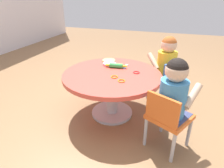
# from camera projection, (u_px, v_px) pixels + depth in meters

# --- Properties ---
(ground_plane) EXTENTS (10.00, 10.00, 0.00)m
(ground_plane) POSITION_uv_depth(u_px,v_px,m) (112.00, 113.00, 2.12)
(ground_plane) COLOR olive
(craft_table) EXTENTS (0.98, 0.98, 0.48)m
(craft_table) POSITION_uv_depth(u_px,v_px,m) (112.00, 82.00, 1.95)
(craft_table) COLOR silver
(craft_table) RESTS_ON ground
(child_chair_left) EXTENTS (0.40, 0.40, 0.54)m
(child_chair_left) POSITION_uv_depth(u_px,v_px,m) (167.00, 117.00, 1.53)
(child_chair_left) COLOR #B7B7BC
(child_chair_left) RESTS_ON ground
(seated_child_left) EXTENTS (0.43, 0.40, 0.51)m
(seated_child_left) POSITION_uv_depth(u_px,v_px,m) (174.00, 91.00, 1.46)
(seated_child_left) COLOR #3F4772
(seated_child_left) RESTS_ON ground
(child_chair_right) EXTENTS (0.42, 0.42, 0.54)m
(child_chair_right) POSITION_uv_depth(u_px,v_px,m) (167.00, 79.00, 2.20)
(child_chair_right) COLOR #B7B7BC
(child_chair_right) RESTS_ON ground
(seated_child_right) EXTENTS (0.44, 0.43, 0.51)m
(seated_child_right) POSITION_uv_depth(u_px,v_px,m) (167.00, 59.00, 2.14)
(seated_child_right) COLOR #3F4772
(seated_child_right) RESTS_ON ground
(rolling_pin) EXTENTS (0.07, 0.23, 0.05)m
(rolling_pin) POSITION_uv_depth(u_px,v_px,m) (116.00, 66.00, 2.04)
(rolling_pin) COLOR green
(rolling_pin) RESTS_ON craft_table
(craft_scissors) EXTENTS (0.14, 0.08, 0.01)m
(craft_scissors) POSITION_uv_depth(u_px,v_px,m) (124.00, 67.00, 2.06)
(craft_scissors) COLOR silver
(craft_scissors) RESTS_ON craft_table
(playdough_blob_0) EXTENTS (0.15, 0.15, 0.02)m
(playdough_blob_0) POSITION_uv_depth(u_px,v_px,m) (110.00, 64.00, 2.13)
(playdough_blob_0) COLOR pink
(playdough_blob_0) RESTS_ON craft_table
(playdough_blob_1) EXTENTS (0.15, 0.15, 0.02)m
(playdough_blob_1) POSITION_uv_depth(u_px,v_px,m) (109.00, 61.00, 2.23)
(playdough_blob_1) COLOR #F2CC72
(playdough_blob_1) RESTS_ON craft_table
(cookie_cutter_0) EXTENTS (0.07, 0.07, 0.01)m
(cookie_cutter_0) POSITION_uv_depth(u_px,v_px,m) (114.00, 77.00, 1.82)
(cookie_cutter_0) COLOR orange
(cookie_cutter_0) RESTS_ON craft_table
(cookie_cutter_1) EXTENTS (0.07, 0.07, 0.01)m
(cookie_cutter_1) POSITION_uv_depth(u_px,v_px,m) (122.00, 81.00, 1.74)
(cookie_cutter_1) COLOR orange
(cookie_cutter_1) RESTS_ON craft_table
(cookie_cutter_2) EXTENTS (0.07, 0.07, 0.01)m
(cookie_cutter_2) POSITION_uv_depth(u_px,v_px,m) (136.00, 72.00, 1.92)
(cookie_cutter_2) COLOR red
(cookie_cutter_2) RESTS_ON craft_table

